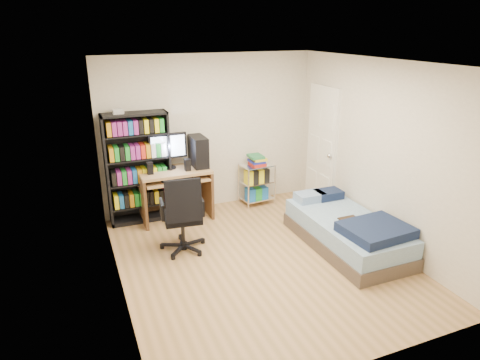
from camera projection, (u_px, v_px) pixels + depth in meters
name	position (u px, v px, depth m)	size (l,w,h in m)	color
room	(262.00, 170.00, 5.16)	(3.58, 4.08, 2.58)	tan
media_shelf	(138.00, 167.00, 6.46)	(0.96, 0.32, 1.77)	black
computer_desk	(180.00, 173.00, 6.66)	(1.07, 0.62, 1.35)	tan
office_chair	(183.00, 228.00, 5.71)	(0.71, 0.71, 1.08)	black
wire_cart	(257.00, 172.00, 7.20)	(0.56, 0.43, 0.86)	white
bed	(348.00, 231.00, 5.85)	(0.94, 1.89, 0.54)	brown
door	(322.00, 147.00, 7.03)	(0.12, 0.80, 2.00)	white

